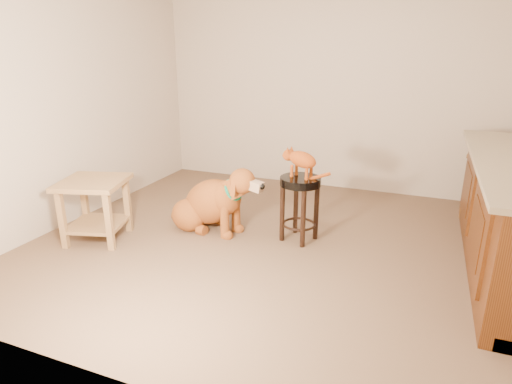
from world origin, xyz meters
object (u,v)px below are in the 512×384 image
at_px(padded_stool, 300,196).
at_px(side_table, 95,201).
at_px(golden_retriever, 212,203).
at_px(tabby_kitten, 300,160).
at_px(wood_stool, 484,184).

distance_m(padded_stool, side_table, 1.95).
relative_size(golden_retriever, tabby_kitten, 2.39).
distance_m(padded_stool, golden_retriever, 0.92).
distance_m(golden_retriever, tabby_kitten, 1.03).
xyz_separation_m(padded_stool, tabby_kitten, (-0.01, 0.00, 0.35)).
bearing_deg(tabby_kitten, padded_stool, -5.72).
height_order(padded_stool, side_table, padded_stool).
bearing_deg(padded_stool, tabby_kitten, 157.82).
relative_size(side_table, golden_retriever, 0.62).
height_order(side_table, golden_retriever, golden_retriever).
bearing_deg(side_table, padded_stool, 21.37).
bearing_deg(side_table, tabby_kitten, 21.60).
bearing_deg(golden_retriever, side_table, -135.24).
xyz_separation_m(wood_stool, golden_retriever, (-2.59, -1.42, -0.09)).
height_order(golden_retriever, tabby_kitten, tabby_kitten).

